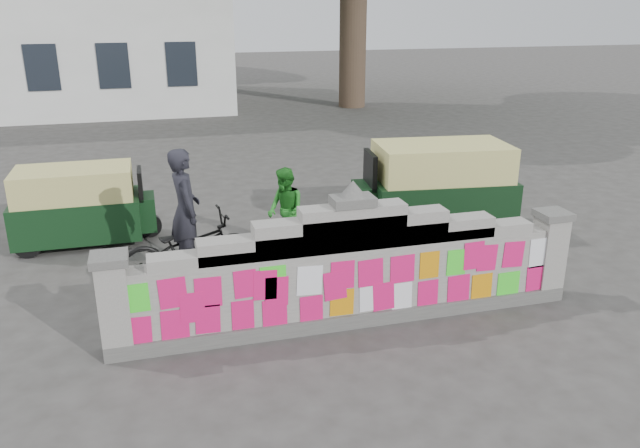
{
  "coord_description": "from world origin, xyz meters",
  "views": [
    {
      "loc": [
        -2.45,
        -7.2,
        4.12
      ],
      "look_at": [
        -0.15,
        1.0,
        1.1
      ],
      "focal_mm": 35.0,
      "sensor_mm": 36.0,
      "label": 1
    }
  ],
  "objects_px": {
    "cyclist_rider": "(186,225)",
    "rickshaw_right": "(436,187)",
    "pedestrian": "(285,211)",
    "rickshaw_left": "(81,205)",
    "cyclist_bike": "(188,249)"
  },
  "relations": [
    {
      "from": "cyclist_rider",
      "to": "pedestrian",
      "type": "distance_m",
      "value": 1.96
    },
    {
      "from": "pedestrian",
      "to": "rickshaw_right",
      "type": "xyz_separation_m",
      "value": [
        2.95,
        0.25,
        0.13
      ]
    },
    {
      "from": "cyclist_bike",
      "to": "rickshaw_left",
      "type": "height_order",
      "value": "rickshaw_left"
    },
    {
      "from": "cyclist_rider",
      "to": "rickshaw_right",
      "type": "bearing_deg",
      "value": -84.06
    },
    {
      "from": "cyclist_bike",
      "to": "rickshaw_left",
      "type": "xyz_separation_m",
      "value": [
        -1.71,
        2.26,
        0.17
      ]
    },
    {
      "from": "rickshaw_left",
      "to": "pedestrian",
      "type": "bearing_deg",
      "value": -21.5
    },
    {
      "from": "cyclist_rider",
      "to": "rickshaw_right",
      "type": "distance_m",
      "value": 4.82
    },
    {
      "from": "cyclist_rider",
      "to": "rickshaw_left",
      "type": "relative_size",
      "value": 0.75
    },
    {
      "from": "cyclist_bike",
      "to": "cyclist_rider",
      "type": "bearing_deg",
      "value": -0.0
    },
    {
      "from": "cyclist_rider",
      "to": "rickshaw_left",
      "type": "bearing_deg",
      "value": 29.52
    },
    {
      "from": "rickshaw_left",
      "to": "cyclist_bike",
      "type": "bearing_deg",
      "value": -52.65
    },
    {
      "from": "rickshaw_right",
      "to": "rickshaw_left",
      "type": "bearing_deg",
      "value": -3.23
    },
    {
      "from": "cyclist_rider",
      "to": "rickshaw_right",
      "type": "xyz_separation_m",
      "value": [
        4.69,
        1.13,
        -0.07
      ]
    },
    {
      "from": "cyclist_rider",
      "to": "rickshaw_left",
      "type": "height_order",
      "value": "cyclist_rider"
    },
    {
      "from": "pedestrian",
      "to": "rickshaw_right",
      "type": "distance_m",
      "value": 2.97
    }
  ]
}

